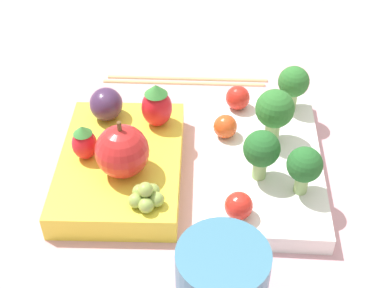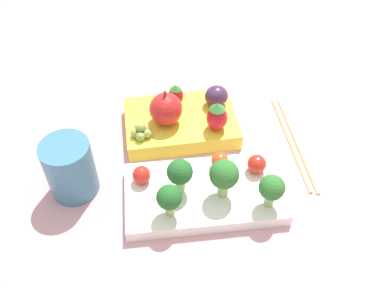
% 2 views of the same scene
% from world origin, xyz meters
% --- Properties ---
extents(ground_plane, '(4.00, 4.00, 0.00)m').
position_xyz_m(ground_plane, '(0.00, 0.00, 0.00)').
color(ground_plane, '#C6939E').
extents(bento_box_savoury, '(0.24, 0.15, 0.02)m').
position_xyz_m(bento_box_savoury, '(-0.00, 0.07, 0.01)').
color(bento_box_savoury, white).
rests_on(bento_box_savoury, ground_plane).
extents(bento_box_fruit, '(0.19, 0.14, 0.03)m').
position_xyz_m(bento_box_fruit, '(0.00, -0.07, 0.01)').
color(bento_box_fruit, yellow).
rests_on(bento_box_fruit, ground_plane).
extents(broccoli_floret_0, '(0.04, 0.04, 0.06)m').
position_xyz_m(broccoli_floret_0, '(0.03, 0.06, 0.06)').
color(broccoli_floret_0, '#93B770').
rests_on(broccoli_floret_0, bento_box_savoury).
extents(broccoli_floret_1, '(0.04, 0.04, 0.06)m').
position_xyz_m(broccoli_floret_1, '(-0.02, 0.09, 0.06)').
color(broccoli_floret_1, '#93B770').
rests_on(broccoli_floret_1, bento_box_savoury).
extents(broccoli_floret_2, '(0.03, 0.03, 0.05)m').
position_xyz_m(broccoli_floret_2, '(0.06, 0.10, 0.05)').
color(broccoli_floret_2, '#93B770').
rests_on(broccoli_floret_2, bento_box_savoury).
extents(broccoli_floret_3, '(0.04, 0.04, 0.05)m').
position_xyz_m(broccoli_floret_3, '(-0.08, 0.12, 0.05)').
color(broccoli_floret_3, '#93B770').
rests_on(broccoli_floret_3, bento_box_savoury).
extents(cherry_tomato_0, '(0.03, 0.03, 0.03)m').
position_xyz_m(cherry_tomato_0, '(0.08, 0.04, 0.03)').
color(cherry_tomato_0, red).
rests_on(cherry_tomato_0, bento_box_savoury).
extents(cherry_tomato_1, '(0.03, 0.03, 0.03)m').
position_xyz_m(cherry_tomato_1, '(-0.08, 0.06, 0.03)').
color(cherry_tomato_1, red).
rests_on(cherry_tomato_1, bento_box_savoury).
extents(cherry_tomato_2, '(0.03, 0.03, 0.03)m').
position_xyz_m(cherry_tomato_2, '(-0.03, 0.04, 0.03)').
color(cherry_tomato_2, '#DB4C1E').
rests_on(cherry_tomato_2, bento_box_savoury).
extents(apple, '(0.05, 0.05, 0.06)m').
position_xyz_m(apple, '(0.02, -0.07, 0.05)').
color(apple, red).
rests_on(apple, bento_box_fruit).
extents(strawberry_0, '(0.03, 0.03, 0.05)m').
position_xyz_m(strawberry_0, '(-0.05, -0.04, 0.05)').
color(strawberry_0, red).
rests_on(strawberry_0, bento_box_fruit).
extents(strawberry_1, '(0.03, 0.03, 0.04)m').
position_xyz_m(strawberry_1, '(-0.00, -0.11, 0.05)').
color(strawberry_1, red).
rests_on(strawberry_1, bento_box_fruit).
extents(plum, '(0.04, 0.04, 0.04)m').
position_xyz_m(plum, '(-0.07, -0.09, 0.05)').
color(plum, '#42284C').
rests_on(plum, bento_box_fruit).
extents(grape_cluster, '(0.03, 0.03, 0.02)m').
position_xyz_m(grape_cluster, '(0.07, -0.05, 0.04)').
color(grape_cluster, '#8EA84C').
rests_on(grape_cluster, bento_box_fruit).
extents(chopsticks_pair, '(0.04, 0.21, 0.01)m').
position_xyz_m(chopsticks_pair, '(-0.17, 0.00, 0.00)').
color(chopsticks_pair, tan).
rests_on(chopsticks_pair, ground_plane).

